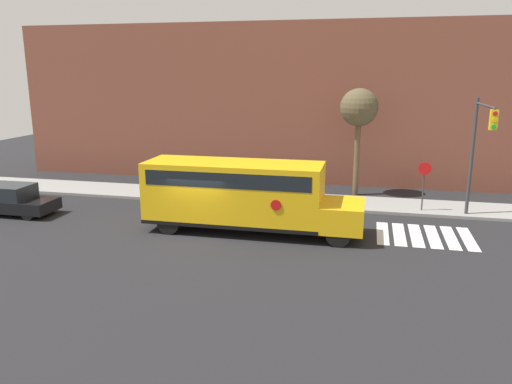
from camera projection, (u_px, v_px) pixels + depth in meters
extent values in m
plane|color=black|center=(199.00, 235.00, 21.59)|extent=(60.00, 60.00, 0.00)
cube|color=gray|center=(238.00, 197.00, 27.73)|extent=(44.00, 3.00, 0.15)
cube|color=brown|center=(263.00, 102.00, 32.75)|extent=(32.00, 4.00, 9.83)
cube|color=white|center=(383.00, 233.00, 21.80)|extent=(0.50, 3.20, 0.01)
cube|color=white|center=(399.00, 234.00, 21.65)|extent=(0.50, 3.20, 0.01)
cube|color=white|center=(416.00, 235.00, 21.50)|extent=(0.50, 3.20, 0.01)
cube|color=white|center=(433.00, 236.00, 21.35)|extent=(0.50, 3.20, 0.01)
cube|color=white|center=(450.00, 238.00, 21.19)|extent=(0.50, 3.20, 0.01)
cube|color=white|center=(468.00, 239.00, 21.04)|extent=(0.50, 3.20, 0.01)
cube|color=yellow|center=(234.00, 192.00, 21.74)|extent=(7.68, 2.50, 2.62)
cube|color=yellow|center=(343.00, 215.00, 20.89)|extent=(1.76, 2.50, 1.10)
cube|color=black|center=(234.00, 219.00, 22.03)|extent=(7.68, 2.54, 0.16)
cube|color=black|center=(234.00, 175.00, 21.56)|extent=(7.07, 2.53, 0.64)
cylinder|color=red|center=(276.00, 205.00, 20.09)|extent=(0.44, 0.02, 0.44)
cylinder|color=black|center=(342.00, 220.00, 22.05)|extent=(1.00, 0.30, 1.00)
cylinder|color=black|center=(338.00, 235.00, 20.01)|extent=(1.00, 0.30, 1.00)
cylinder|color=black|center=(186.00, 210.00, 23.63)|extent=(1.00, 0.30, 1.00)
cylinder|color=black|center=(169.00, 223.00, 21.58)|extent=(1.00, 0.30, 1.00)
cube|color=black|center=(13.00, 204.00, 24.61)|extent=(4.29, 1.79, 0.57)
cube|color=#1E2328|center=(7.00, 191.00, 24.51)|extent=(2.40, 1.65, 0.69)
cylinder|color=black|center=(48.00, 205.00, 25.08)|extent=(0.64, 0.22, 0.64)
cylinder|color=black|center=(28.00, 214.00, 23.61)|extent=(0.64, 0.22, 0.64)
cylinder|color=black|center=(0.00, 202.00, 25.69)|extent=(0.64, 0.22, 0.64)
cylinder|color=#38383A|center=(423.00, 191.00, 24.61)|extent=(0.07, 0.07, 2.30)
cylinder|color=red|center=(425.00, 169.00, 24.30)|extent=(0.63, 0.03, 0.63)
cylinder|color=#38383A|center=(472.00, 159.00, 23.62)|extent=(0.16, 0.16, 5.71)
cylinder|color=#38383A|center=(486.00, 106.00, 21.29)|extent=(0.10, 3.61, 0.10)
cube|color=yellow|center=(494.00, 120.00, 19.78)|extent=(0.28, 0.28, 0.80)
cylinder|color=red|center=(495.00, 114.00, 19.58)|extent=(0.18, 0.02, 0.18)
cylinder|color=#EAB214|center=(495.00, 120.00, 19.64)|extent=(0.18, 0.02, 0.18)
cylinder|color=green|center=(494.00, 127.00, 19.70)|extent=(0.18, 0.02, 0.18)
cylinder|color=brown|center=(357.00, 158.00, 28.04)|extent=(0.32, 0.32, 4.33)
sphere|color=brown|center=(359.00, 107.00, 27.38)|extent=(2.09, 2.09, 2.09)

